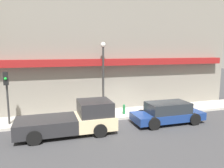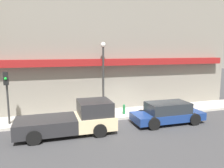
# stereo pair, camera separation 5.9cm
# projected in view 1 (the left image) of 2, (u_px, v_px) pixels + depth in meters

# --- Properties ---
(ground_plane) EXTENTS (80.00, 80.00, 0.00)m
(ground_plane) POSITION_uv_depth(u_px,v_px,m) (130.00, 119.00, 15.13)
(ground_plane) COLOR #38383A
(sidewalk) EXTENTS (36.00, 2.45, 0.17)m
(sidewalk) POSITION_uv_depth(u_px,v_px,m) (124.00, 113.00, 16.28)
(sidewalk) COLOR #B7B2A8
(sidewalk) RESTS_ON ground
(building) EXTENTS (19.80, 3.80, 11.41)m
(building) POSITION_uv_depth(u_px,v_px,m) (113.00, 38.00, 17.98)
(building) COLOR gray
(building) RESTS_ON ground
(pickup_truck) EXTENTS (5.49, 2.29, 1.83)m
(pickup_truck) POSITION_uv_depth(u_px,v_px,m) (74.00, 120.00, 12.43)
(pickup_truck) COLOR beige
(pickup_truck) RESTS_ON ground
(parked_car) EXTENTS (4.66, 2.01, 1.38)m
(parked_car) POSITION_uv_depth(u_px,v_px,m) (168.00, 113.00, 14.24)
(parked_car) COLOR navy
(parked_car) RESTS_ON ground
(fire_hydrant) EXTENTS (0.18, 0.18, 0.71)m
(fire_hydrant) POSITION_uv_depth(u_px,v_px,m) (124.00, 109.00, 15.73)
(fire_hydrant) COLOR #196633
(fire_hydrant) RESTS_ON sidewalk
(street_lamp) EXTENTS (0.36, 0.36, 5.14)m
(street_lamp) POSITION_uv_depth(u_px,v_px,m) (103.00, 69.00, 15.86)
(street_lamp) COLOR #2D2D2D
(street_lamp) RESTS_ON sidewalk
(traffic_light) EXTENTS (0.28, 0.42, 3.29)m
(traffic_light) POSITION_uv_depth(u_px,v_px,m) (7.00, 88.00, 13.19)
(traffic_light) COLOR #2D2D2D
(traffic_light) RESTS_ON sidewalk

